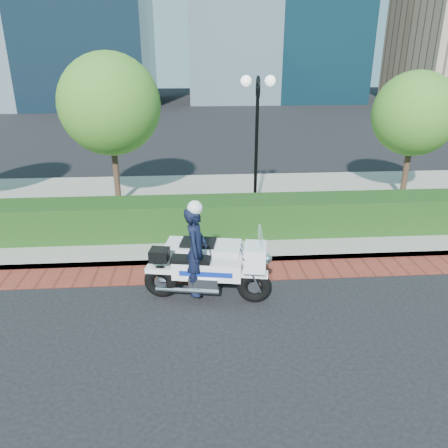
{
  "coord_description": "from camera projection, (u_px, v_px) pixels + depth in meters",
  "views": [
    {
      "loc": [
        -0.95,
        -7.88,
        4.97
      ],
      "look_at": [
        -0.21,
        2.15,
        1.0
      ],
      "focal_mm": 35.0,
      "sensor_mm": 36.0,
      "label": 1
    }
  ],
  "objects": [
    {
      "name": "tree_b",
      "position": [
        110.0,
        105.0,
        13.73
      ],
      "size": [
        3.2,
        3.2,
        4.89
      ],
      "color": "#332319",
      "rests_on": "sidewalk"
    },
    {
      "name": "police_motorcycle",
      "position": [
        204.0,
        259.0,
        9.53
      ],
      "size": [
        2.74,
        2.18,
        2.23
      ],
      "rotation": [
        0.0,
        0.0,
        -0.18
      ],
      "color": "black",
      "rests_on": "ground"
    },
    {
      "name": "lamppost",
      "position": [
        257.0,
        125.0,
        13.0
      ],
      "size": [
        1.02,
        0.7,
        4.21
      ],
      "color": "black",
      "rests_on": "sidewalk"
    },
    {
      "name": "tree_c",
      "position": [
        415.0,
        114.0,
        14.55
      ],
      "size": [
        2.8,
        2.8,
        4.3
      ],
      "color": "#332319",
      "rests_on": "sidewalk"
    },
    {
      "name": "sidewalk",
      "position": [
        222.0,
        208.0,
        14.74
      ],
      "size": [
        60.0,
        8.0,
        0.15
      ],
      "primitive_type": "cube",
      "color": "gray",
      "rests_on": "ground"
    },
    {
      "name": "brick_strip",
      "position": [
        235.0,
        272.0,
        10.59
      ],
      "size": [
        60.0,
        1.0,
        0.01
      ],
      "primitive_type": "cube",
      "color": "maroon",
      "rests_on": "ground"
    },
    {
      "name": "hedge_main",
      "position": [
        228.0,
        217.0,
        12.3
      ],
      "size": [
        18.0,
        1.2,
        1.0
      ],
      "primitive_type": "cube",
      "color": "black",
      "rests_on": "sidewalk"
    },
    {
      "name": "ground",
      "position": [
        241.0,
        305.0,
        9.2
      ],
      "size": [
        120.0,
        120.0,
        0.0
      ],
      "primitive_type": "plane",
      "color": "black",
      "rests_on": "ground"
    }
  ]
}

